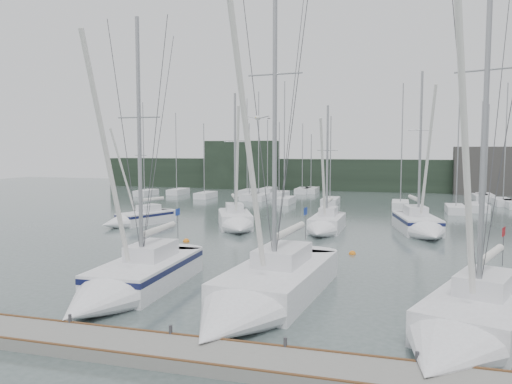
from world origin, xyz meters
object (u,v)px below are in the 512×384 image
at_px(sailboat_mid_a, 134,219).
at_px(sailboat_mid_c, 324,226).
at_px(sailboat_mid_b, 236,222).
at_px(buoy_a, 303,253).
at_px(sailboat_near_left, 127,283).
at_px(sailboat_near_right, 466,329).
at_px(buoy_b, 352,254).
at_px(sailboat_mid_d, 422,226).
at_px(sailboat_near_center, 258,297).
at_px(buoy_c, 186,242).

bearing_deg(sailboat_mid_a, sailboat_mid_c, 23.90).
distance_m(sailboat_mid_b, sailboat_mid_c, 7.28).
height_order(sailboat_mid_b, buoy_a, sailboat_mid_b).
bearing_deg(sailboat_mid_b, sailboat_near_left, -109.49).
bearing_deg(sailboat_near_right, buoy_b, 130.86).
bearing_deg(sailboat_near_right, sailboat_mid_b, 146.68).
xyz_separation_m(sailboat_mid_b, buoy_a, (7.04, -7.61, -0.59)).
bearing_deg(sailboat_mid_d, sailboat_near_left, -134.25).
bearing_deg(sailboat_mid_c, sailboat_near_center, -88.52).
bearing_deg(sailboat_near_left, buoy_c, 101.40).
bearing_deg(buoy_b, sailboat_near_left, -126.40).
relative_size(sailboat_mid_a, sailboat_mid_c, 0.94).
bearing_deg(buoy_c, sailboat_mid_b, 74.29).
bearing_deg(sailboat_mid_d, buoy_b, -128.61).
xyz_separation_m(sailboat_near_left, sailboat_mid_c, (6.08, 19.60, -0.06)).
height_order(sailboat_near_left, sailboat_mid_b, sailboat_near_left).
bearing_deg(buoy_c, sailboat_near_right, -41.35).
relative_size(sailboat_mid_a, sailboat_mid_b, 0.84).
xyz_separation_m(sailboat_mid_a, sailboat_mid_b, (9.34, 0.31, 0.06)).
height_order(sailboat_near_right, sailboat_mid_c, sailboat_near_right).
bearing_deg(sailboat_mid_a, sailboat_near_center, -27.17).
relative_size(sailboat_mid_a, buoy_a, 18.35).
distance_m(sailboat_near_center, buoy_b, 12.74).
height_order(sailboat_near_center, sailboat_mid_c, sailboat_near_center).
bearing_deg(sailboat_near_right, sailboat_near_left, -166.52).
distance_m(sailboat_near_center, sailboat_near_right, 7.95).
relative_size(sailboat_mid_b, buoy_c, 25.10).
relative_size(sailboat_near_center, sailboat_mid_c, 1.55).
xyz_separation_m(sailboat_near_center, buoy_b, (2.73, 12.43, -0.62)).
relative_size(buoy_a, buoy_b, 1.23).
bearing_deg(sailboat_near_left, sailboat_mid_b, 92.27).
relative_size(sailboat_near_right, sailboat_mid_c, 1.47).
xyz_separation_m(buoy_a, buoy_b, (3.11, 0.45, 0.00)).
distance_m(sailboat_mid_a, sailboat_mid_b, 9.35).
bearing_deg(sailboat_mid_a, buoy_a, -2.19).
relative_size(sailboat_near_left, sailboat_near_right, 0.86).
relative_size(sailboat_near_right, sailboat_mid_b, 1.32).
distance_m(sailboat_near_right, buoy_a, 15.82).
distance_m(sailboat_near_left, buoy_a, 13.09).
xyz_separation_m(buoy_b, buoy_c, (-11.90, 0.95, 0.00)).
distance_m(sailboat_mid_c, buoy_b, 8.01).
distance_m(sailboat_mid_b, buoy_b, 12.44).
relative_size(sailboat_mid_a, sailboat_mid_d, 0.75).
distance_m(sailboat_near_center, buoy_c, 16.23).
height_order(sailboat_near_right, buoy_a, sailboat_near_right).
height_order(sailboat_mid_c, buoy_c, sailboat_mid_c).
bearing_deg(sailboat_mid_a, sailboat_mid_b, 23.75).
bearing_deg(sailboat_near_left, sailboat_mid_c, 71.49).
height_order(sailboat_near_center, sailboat_mid_b, sailboat_near_center).
relative_size(sailboat_mid_a, buoy_c, 21.09).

